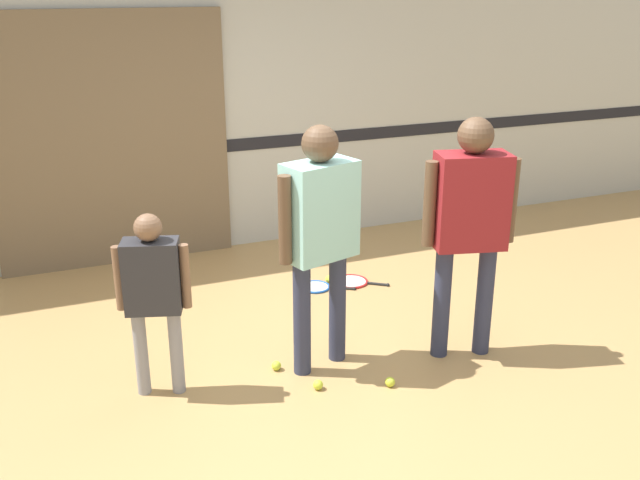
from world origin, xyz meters
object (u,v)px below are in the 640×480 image
object	(u,v)px
racket_spare_on_floor	(318,287)
tennis_ball_stray_right	(276,366)
racket_second_spare	(353,282)
person_student_left	(153,286)
person_student_right	(470,214)
tennis_ball_by_spare_racket	(329,279)
tennis_ball_stray_left	(390,382)
tennis_ball_near_instructor	(318,385)
person_instructor	(320,223)

from	to	relation	value
racket_spare_on_floor	tennis_ball_stray_right	size ratio (longest dim) A/B	7.54
racket_spare_on_floor	racket_second_spare	xyz separation A→B (m)	(0.33, -0.01, -0.00)
person_student_left	person_student_right	world-z (taller)	person_student_right
person_student_right	tennis_ball_by_spare_racket	xyz separation A→B (m)	(-0.38, 1.52, -1.02)
racket_second_spare	tennis_ball_stray_left	size ratio (longest dim) A/B	7.52
tennis_ball_by_spare_racket	tennis_ball_stray_right	bearing A→B (deg)	-126.35
tennis_ball_near_instructor	tennis_ball_by_spare_racket	xyz separation A→B (m)	(0.75, 1.59, 0.00)
person_student_right	racket_second_spare	world-z (taller)	person_student_right
tennis_ball_near_instructor	person_instructor	bearing A→B (deg)	65.53
tennis_ball_stray_right	racket_spare_on_floor	bearing A→B (deg)	56.46
racket_spare_on_floor	racket_second_spare	distance (m)	0.33
person_student_right	tennis_ball_near_instructor	distance (m)	1.52
racket_second_spare	person_instructor	bearing A→B (deg)	-87.28
person_student_left	racket_second_spare	world-z (taller)	person_student_left
person_student_left	tennis_ball_near_instructor	world-z (taller)	person_student_left
person_student_left	tennis_ball_stray_right	xyz separation A→B (m)	(0.78, -0.02, -0.72)
person_instructor	racket_spare_on_floor	size ratio (longest dim) A/B	3.38
racket_second_spare	tennis_ball_stray_left	world-z (taller)	tennis_ball_stray_left
person_student_right	tennis_ball_stray_left	bearing A→B (deg)	32.11
tennis_ball_stray_left	tennis_ball_stray_right	size ratio (longest dim) A/B	1.00
tennis_ball_near_instructor	tennis_ball_by_spare_racket	size ratio (longest dim) A/B	1.00
racket_second_spare	tennis_ball_stray_right	bearing A→B (deg)	-97.24
person_instructor	person_student_left	size ratio (longest dim) A/B	1.38
person_instructor	person_student_right	xyz separation A→B (m)	(0.99, -0.22, 0.01)
person_instructor	person_student_right	world-z (taller)	person_student_right
person_student_left	tennis_ball_stray_right	distance (m)	1.06
racket_second_spare	racket_spare_on_floor	bearing A→B (deg)	-145.16
person_instructor	tennis_ball_near_instructor	size ratio (longest dim) A/B	25.53
tennis_ball_stray_left	person_instructor	bearing A→B (deg)	126.33
tennis_ball_near_instructor	tennis_ball_stray_left	distance (m)	0.48
person_instructor	tennis_ball_by_spare_racket	distance (m)	1.75
person_student_left	tennis_ball_near_instructor	distance (m)	1.25
racket_second_spare	person_student_left	bearing A→B (deg)	-112.44
tennis_ball_stray_right	tennis_ball_by_spare_racket	bearing A→B (deg)	53.65
racket_spare_on_floor	tennis_ball_stray_right	xyz separation A→B (m)	(-0.78, -1.18, 0.02)
person_student_right	tennis_ball_stray_right	world-z (taller)	person_student_right
person_student_right	tennis_ball_stray_left	xyz separation A→B (m)	(-0.67, -0.22, -1.02)
person_student_right	tennis_ball_near_instructor	bearing A→B (deg)	17.86
tennis_ball_stray_right	tennis_ball_near_instructor	bearing A→B (deg)	-62.66
tennis_ball_stray_left	person_student_left	bearing A→B (deg)	160.24
racket_spare_on_floor	tennis_ball_by_spare_racket	bearing A→B (deg)	56.85
racket_spare_on_floor	tennis_ball_stray_right	bearing A→B (deg)	-94.23
person_student_right	person_student_left	bearing A→B (deg)	6.39
tennis_ball_near_instructor	person_student_left	bearing A→B (deg)	159.35
person_student_left	racket_spare_on_floor	world-z (taller)	person_student_left
person_student_right	tennis_ball_near_instructor	xyz separation A→B (m)	(-1.13, -0.07, -1.02)
person_student_right	tennis_ball_stray_left	size ratio (longest dim) A/B	25.79
tennis_ball_by_spare_racket	tennis_ball_near_instructor	bearing A→B (deg)	-115.22
tennis_ball_stray_left	tennis_ball_stray_right	distance (m)	0.79
person_instructor	racket_second_spare	distance (m)	1.79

